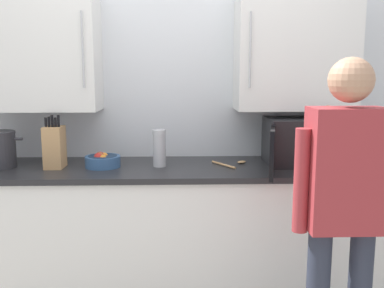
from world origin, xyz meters
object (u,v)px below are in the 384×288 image
at_px(thermos_flask, 159,148).
at_px(knife_block, 55,147).
at_px(microwave_oven, 301,142).
at_px(person_figure, 343,199).
at_px(fruit_bowl, 102,160).
at_px(wooden_spoon, 233,163).

distance_m(thermos_flask, knife_block, 0.65).
relative_size(microwave_oven, thermos_flask, 3.03).
bearing_deg(thermos_flask, microwave_oven, 2.25).
relative_size(microwave_oven, knife_block, 2.12).
distance_m(microwave_oven, person_figure, 0.84).
bearing_deg(microwave_oven, fruit_bowl, -178.02).
distance_m(fruit_bowl, knife_block, 0.30).
xyz_separation_m(knife_block, person_figure, (1.52, -0.77, -0.12)).
xyz_separation_m(wooden_spoon, thermos_flask, (-0.47, -0.03, 0.11)).
distance_m(wooden_spoon, thermos_flask, 0.48).
xyz_separation_m(wooden_spoon, person_figure, (0.41, -0.82, 0.00)).
distance_m(fruit_bowl, person_figure, 1.46).
distance_m(microwave_oven, knife_block, 1.56).
relative_size(fruit_bowl, person_figure, 0.14).
relative_size(microwave_oven, person_figure, 0.44).
height_order(knife_block, person_figure, person_figure).
bearing_deg(microwave_oven, person_figure, -92.52).
height_order(microwave_oven, fruit_bowl, microwave_oven).
height_order(wooden_spoon, person_figure, person_figure).
bearing_deg(microwave_oven, knife_block, -177.99).
height_order(wooden_spoon, thermos_flask, thermos_flask).
bearing_deg(knife_block, fruit_bowl, 2.14).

